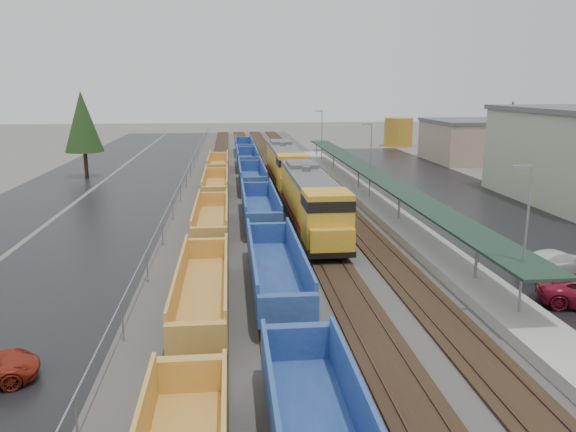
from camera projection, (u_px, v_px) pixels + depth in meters
name	position (u px, v px, depth m)	size (l,w,h in m)	color
ballast_strip	(269.00, 187.00, 65.53)	(20.00, 160.00, 0.08)	#302D2B
trackbed	(269.00, 186.00, 65.51)	(14.60, 160.00, 0.22)	black
west_parking_lot	(138.00, 190.00, 64.02)	(10.00, 160.00, 0.02)	black
west_road	(47.00, 191.00, 63.02)	(9.00, 160.00, 0.02)	black
east_commuter_lot	(459.00, 201.00, 57.77)	(16.00, 100.00, 0.02)	black
station_platform	(369.00, 196.00, 56.65)	(3.00, 80.00, 8.00)	#9E9B93
chainlink_fence	(185.00, 177.00, 62.71)	(0.08, 160.04, 2.02)	gray
distant_hills	(357.00, 117.00, 216.08)	(301.00, 140.00, 25.20)	#505F4A
tree_west_far	(83.00, 122.00, 71.30)	(4.84, 4.84, 11.00)	#332316
tree_east	(510.00, 131.00, 64.97)	(4.40, 4.40, 10.00)	#332316
locomotive_lead	(311.00, 201.00, 45.22)	(3.19, 21.03, 4.76)	black
locomotive_trail	(285.00, 165.00, 65.57)	(3.19, 21.03, 4.76)	black
well_string_yellow	(208.00, 248.00, 36.88)	(2.56, 93.46, 2.27)	gold
well_string_blue	(260.00, 208.00, 48.42)	(2.84, 116.05, 2.52)	navy
storage_tank	(398.00, 132.00, 110.27)	(5.53, 5.53, 5.53)	#AD7C22
parked_car_east_c	(556.00, 262.00, 35.11)	(5.26, 2.14, 1.53)	white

